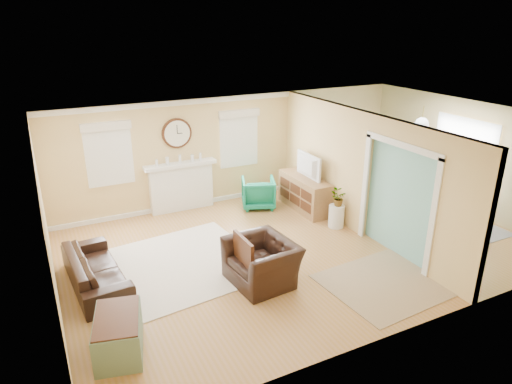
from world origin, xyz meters
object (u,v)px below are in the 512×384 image
eames_chair (262,262)px  credenza (305,193)px  sofa (96,270)px  green_chair (258,193)px  dining_table (424,206)px

eames_chair → credenza: size_ratio=0.72×
sofa → credenza: size_ratio=1.26×
credenza → eames_chair: bearing=-134.5°
sofa → eames_chair: 2.85m
credenza → green_chair: bearing=147.3°
green_chair → credenza: credenza is taller
green_chair → credenza: 1.12m
sofa → eames_chair: bearing=-118.3°
sofa → green_chair: 4.48m
sofa → dining_table: 7.10m
green_chair → dining_table: bearing=163.3°
sofa → green_chair: bearing=-69.3°
green_chair → eames_chair: bearing=85.9°
eames_chair → sofa: bearing=-119.3°
eames_chair → green_chair: (1.47, 3.05, -0.02)m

